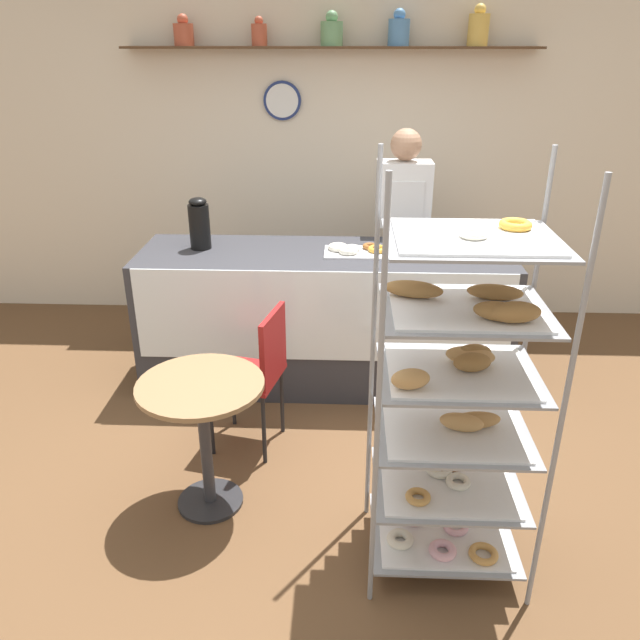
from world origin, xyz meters
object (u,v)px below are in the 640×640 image
pastry_rack (457,398)px  cafe_table (203,416)px  cafe_chair (259,366)px  coffee_carafe (199,224)px  donut_tray_counter (355,250)px  person_worker (401,233)px

pastry_rack → cafe_table: (-1.17, 0.32, -0.33)m
cafe_chair → coffee_carafe: size_ratio=2.53×
cafe_chair → donut_tray_counter: size_ratio=1.95×
donut_tray_counter → pastry_rack: bearing=-76.1°
cafe_table → cafe_chair: bearing=68.5°
cafe_table → person_worker: bearing=59.8°
pastry_rack → donut_tray_counter: (-0.41, 1.67, 0.10)m
pastry_rack → cafe_table: 1.25m
person_worker → pastry_rack: bearing=-88.3°
cafe_table → donut_tray_counter: (0.75, 1.36, 0.43)m
person_worker → donut_tray_counter: (-0.35, -0.53, 0.04)m
cafe_chair → coffee_carafe: coffee_carafe is taller
pastry_rack → person_worker: (-0.07, 2.21, 0.06)m
coffee_carafe → donut_tray_counter: coffee_carafe is taller
cafe_table → donut_tray_counter: size_ratio=1.62×
cafe_chair → cafe_table: bearing=-8.6°
person_worker → cafe_chair: size_ratio=1.92×
pastry_rack → person_worker: 2.21m
pastry_rack → cafe_chair: 1.32m
person_worker → coffee_carafe: 1.47m
cafe_chair → donut_tray_counter: bearing=159.7°
person_worker → cafe_chair: person_worker is taller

